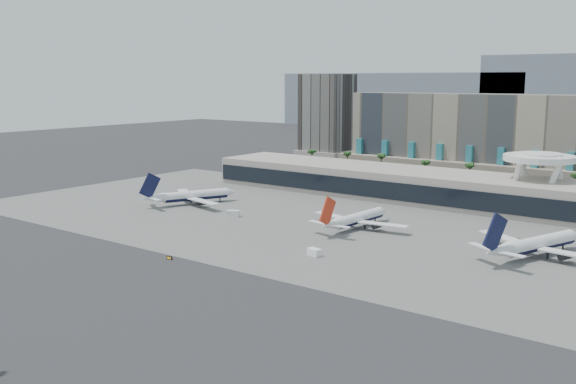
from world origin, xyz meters
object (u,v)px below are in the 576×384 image
Objects in this scene: airliner_left at (192,196)px; airliner_right at (536,244)px; airliner_centre at (356,219)px; service_vehicle_a at (233,213)px; service_vehicle_b at (314,252)px; taxiway_sign at (169,258)px.

airliner_right is at bearing 26.12° from airliner_left.
airliner_centre is 0.93× the size of airliner_right.
airliner_centre is at bearing -160.33° from airliner_right.
airliner_left is 0.91× the size of airliner_right.
airliner_centre is at bearing -11.45° from service_vehicle_a.
service_vehicle_b is (8.05, -36.25, -2.27)m from airliner_centre.
airliner_centre is 58.06m from airliner_right.
taxiway_sign is (52.06, -60.15, -3.03)m from airliner_left.
service_vehicle_b reaches higher than taxiway_sign.
airliner_right is 19.72× the size of taxiway_sign.
service_vehicle_a is 1.14× the size of service_vehicle_b.
service_vehicle_b is (53.27, -25.56, -0.08)m from service_vehicle_a.
airliner_left is 0.98× the size of airliner_centre.
service_vehicle_b is (-50.00, -36.24, -2.69)m from airliner_right.
taxiway_sign is (23.52, -52.70, -0.65)m from service_vehicle_a.
airliner_right reaches higher than service_vehicle_a.
service_vehicle_b is (81.81, -33.02, -2.47)m from airliner_left.
service_vehicle_a is 59.08m from service_vehicle_b.
airliner_centre is at bearing 27.23° from airliner_left.
airliner_left reaches higher than service_vehicle_a.
airliner_right is at bearing 48.71° from service_vehicle_b.
airliner_centre reaches higher than service_vehicle_b.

